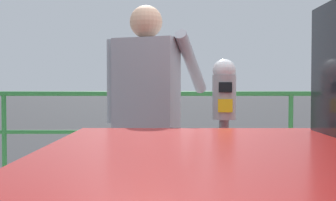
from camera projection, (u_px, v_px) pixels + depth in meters
name	position (u px, v px, depth m)	size (l,w,h in m)	color
parking_meter	(222.00, 115.00, 3.14)	(0.17, 0.18, 1.39)	slate
pedestrian_at_meter	(145.00, 108.00, 3.30)	(0.78, 0.56, 1.79)	black
background_railing	(217.00, 117.00, 5.77)	(24.06, 0.06, 1.13)	#2D7A38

